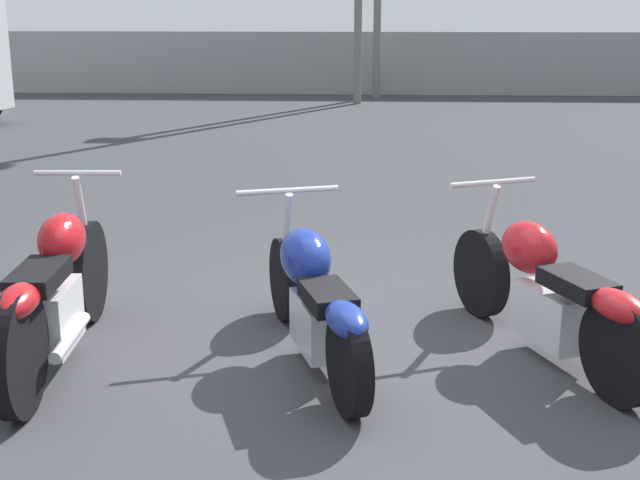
% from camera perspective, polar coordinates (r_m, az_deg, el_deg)
% --- Properties ---
extents(ground_plane, '(60.00, 60.00, 0.00)m').
position_cam_1_polar(ground_plane, '(5.68, -0.05, -6.60)').
color(ground_plane, '#38383D').
extents(fence_back, '(40.00, 0.04, 1.37)m').
position_cam_1_polar(fence_back, '(20.21, 2.15, 11.23)').
color(fence_back, gray).
rests_on(fence_back, ground_plane).
extents(motorcycle_slot_1, '(0.56, 2.12, 1.05)m').
position_cam_1_polar(motorcycle_slot_1, '(5.44, -16.56, -3.23)').
color(motorcycle_slot_1, black).
rests_on(motorcycle_slot_1, ground_plane).
extents(motorcycle_slot_2, '(0.90, 1.98, 0.93)m').
position_cam_1_polar(motorcycle_slot_2, '(5.26, -0.36, -3.71)').
color(motorcycle_slot_2, black).
rests_on(motorcycle_slot_2, ground_plane).
extents(motorcycle_slot_3, '(0.99, 1.96, 0.97)m').
position_cam_1_polar(motorcycle_slot_3, '(5.51, 14.37, -3.29)').
color(motorcycle_slot_3, black).
rests_on(motorcycle_slot_3, ground_plane).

